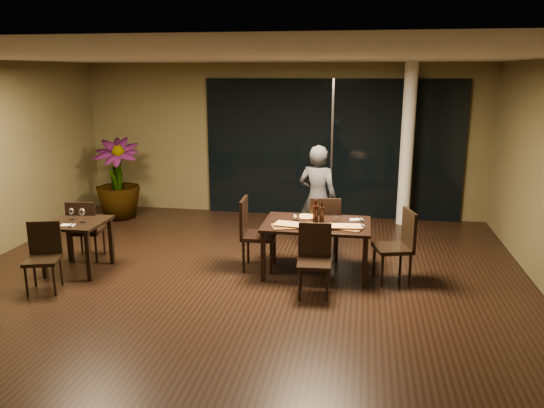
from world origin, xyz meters
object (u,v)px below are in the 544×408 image
Objects in this scene: chair_main_near at (314,256)px; chair_side_far at (85,227)px; diner at (318,199)px; bottle_a at (315,211)px; main_table at (317,228)px; potted_plant at (117,179)px; bottle_c at (316,211)px; chair_side_near at (44,253)px; side_table at (77,230)px; chair_main_right at (399,242)px; chair_main_far at (324,225)px; chair_main_left at (253,230)px; bottle_b at (322,212)px.

chair_side_far reaches higher than chair_main_near.
diner is 0.98m from bottle_a.
potted_plant reaches higher than main_table.
bottle_c is at bearing 106.82° from main_table.
diner is at bearing 93.07° from bottle_a.
bottle_c is (4.09, -2.23, 0.13)m from potted_plant.
chair_main_near is at bearing -9.51° from chair_side_near.
diner is 5.39× the size of bottle_c.
bottle_a is (3.37, 0.53, 0.29)m from side_table.
chair_main_right is at bearing -5.74° from main_table.
potted_plant is (-0.72, 2.81, 0.16)m from side_table.
chair_main_near is 0.59× the size of potted_plant.
main_table is 1.50× the size of chair_main_far.
chair_main_left is 2.08m from chair_main_right.
bottle_b is at bearing 20.24° from bottle_a.
bottle_c is at bearing 108.19° from diner.
chair_side_near is (-0.10, -0.69, -0.12)m from side_table.
chair_main_right is 3.17× the size of bottle_c.
chair_main_left reaches higher than chair_main_right.
diner is 0.92m from bottle_c.
potted_plant reaches higher than chair_main_near.
chair_main_near is 2.85× the size of bottle_a.
potted_plant is 4.81× the size of bottle_a.
side_table is 0.44m from chair_side_far.
chair_side_far is at bearing 165.76° from chair_main_near.
chair_main_left is (-1.00, -0.53, 0.03)m from chair_main_far.
side_table is at bearing -171.13° from bottle_a.
chair_main_left is 3.24× the size of bottle_a.
chair_side_near reaches higher than main_table.
chair_main_near is at bearing -36.12° from potted_plant.
chair_side_far is at bearing 89.77° from chair_main_left.
diner is at bearing 94.52° from main_table.
diner is (0.85, 0.97, 0.27)m from chair_main_left.
potted_plant is at bearing 150.87° from bottle_a.
diner is (3.42, 2.19, 0.35)m from chair_side_near.
bottle_a is (-0.07, 0.75, 0.40)m from chair_main_near.
side_table is 0.46× the size of diner.
chair_main_left is at bearing 174.58° from chair_side_far.
chair_main_far is 0.65m from bottle_a.
potted_plant is at bearing -30.11° from chair_main_far.
chair_main_left reaches higher than chair_side_near.
chair_side_near is at bearing -160.66° from bottle_b.
chair_side_near is at bearing -176.52° from chair_main_near.
chair_side_near is at bearing 82.96° from chair_side_far.
chair_main_far is at bearing -137.61° from chair_main_right.
diner reaches higher than chair_side_near.
bottle_c is at bearing 174.75° from chair_side_far.
bottle_b is at bearing 9.18° from side_table.
chair_main_far is (3.47, 1.06, -0.06)m from side_table.
bottle_a is (-1.17, 0.14, 0.35)m from chair_main_right.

